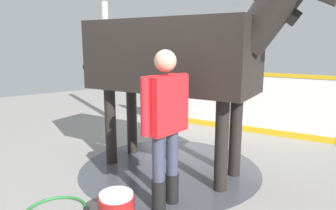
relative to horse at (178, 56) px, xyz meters
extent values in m
cube|color=gray|center=(0.10, -0.08, -1.58)|extent=(16.00, 16.00, 0.02)
cylinder|color=#42444C|center=(0.04, -0.11, -1.57)|extent=(2.52, 2.52, 0.00)
cube|color=white|center=(-2.18, -1.01, -1.01)|extent=(1.66, 3.97, 1.13)
cube|color=gold|center=(-2.18, -1.01, -0.42)|extent=(1.68, 3.98, 0.06)
cube|color=gold|center=(-2.18, -1.01, -1.51)|extent=(1.67, 3.97, 0.12)
cylinder|color=#B7B2A8|center=(-0.69, -3.50, -0.24)|extent=(0.16, 0.16, 2.66)
cube|color=black|center=(0.04, -0.11, 0.00)|extent=(1.69, 2.42, 0.92)
cylinder|color=black|center=(-0.51, 0.58, -1.01)|extent=(0.16, 0.16, 1.12)
cylinder|color=black|center=(-0.04, 0.77, -1.01)|extent=(0.16, 0.16, 1.12)
cylinder|color=black|center=(0.13, -0.99, -1.01)|extent=(0.16, 0.16, 1.12)
cylinder|color=black|center=(0.60, -0.80, -1.01)|extent=(0.16, 0.16, 1.12)
cylinder|color=black|center=(-0.42, 1.04, 0.47)|extent=(0.68, 0.90, 0.90)
cube|color=black|center=(-0.42, 1.04, 0.61)|extent=(0.31, 0.66, 0.55)
cylinder|color=black|center=(0.50, -1.24, -0.10)|extent=(0.37, 0.69, 0.35)
cylinder|color=black|center=(0.81, 0.70, -1.41)|extent=(0.15, 0.15, 0.33)
cylinder|color=#383D51|center=(0.81, 0.70, -0.99)|extent=(0.13, 0.13, 0.50)
cylinder|color=black|center=(0.60, 0.65, -1.41)|extent=(0.15, 0.15, 0.33)
cylinder|color=#383D51|center=(0.60, 0.65, -0.99)|extent=(0.13, 0.13, 0.50)
cube|color=red|center=(0.71, 0.68, -0.45)|extent=(0.52, 0.32, 0.59)
cylinder|color=red|center=(0.99, 0.74, -0.43)|extent=(0.09, 0.09, 0.56)
cylinder|color=red|center=(0.42, 0.61, -0.43)|extent=(0.09, 0.09, 0.56)
sphere|color=tan|center=(0.71, 0.68, -0.01)|extent=(0.22, 0.22, 0.22)
cylinder|color=white|center=(1.33, 0.74, -1.23)|extent=(0.32, 0.32, 0.03)
cylinder|color=black|center=(1.59, 0.67, -1.32)|extent=(0.05, 0.05, 0.05)
camera|label=1|loc=(2.54, 3.14, 0.15)|focal=32.93mm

